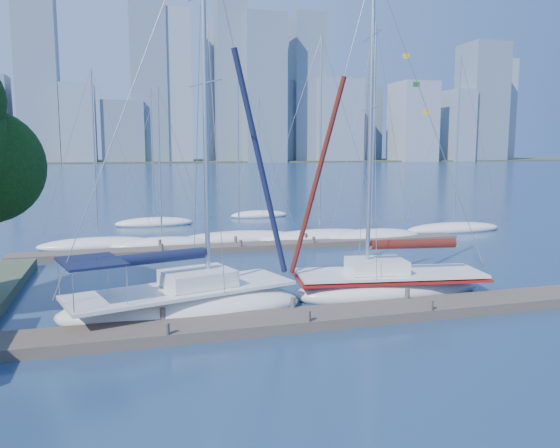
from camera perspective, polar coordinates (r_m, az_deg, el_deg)
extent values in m
plane|color=#172C4C|center=(20.90, 2.12, -10.46)|extent=(700.00, 700.00, 0.00)
cube|color=#4C4138|center=(20.84, 2.12, -9.93)|extent=(26.00, 2.00, 0.40)
cube|color=#4C4138|center=(36.36, -2.85, -2.35)|extent=(30.00, 1.80, 0.36)
cube|color=#38472D|center=(338.96, -15.31, 6.30)|extent=(800.00, 100.00, 1.50)
ellipsoid|color=white|center=(22.19, -10.12, -8.73)|extent=(10.07, 5.65, 1.68)
cube|color=white|center=(21.98, -10.16, -6.77)|extent=(9.32, 5.22, 0.13)
cube|color=white|center=(22.14, -8.57, -5.59)|extent=(3.15, 2.70, 0.62)
cylinder|color=silver|center=(21.82, -7.84, 12.49)|extent=(0.20, 0.20, 14.48)
cylinder|color=silver|center=(21.30, -13.11, -3.76)|extent=(4.39, 1.36, 0.11)
cylinder|color=#0F1834|center=(21.28, -13.12, -3.46)|extent=(4.13, 1.58, 0.45)
cube|color=#0F1834|center=(20.64, -19.17, -3.72)|extent=(2.67, 3.12, 0.09)
ellipsoid|color=white|center=(25.45, 11.35, -6.67)|extent=(9.34, 4.28, 1.58)
cube|color=white|center=(25.28, 11.39, -5.05)|extent=(8.64, 3.95, 0.13)
cube|color=white|center=(25.01, 10.04, -4.29)|extent=(2.79, 2.28, 0.58)
cylinder|color=silver|center=(24.38, 9.44, 10.28)|extent=(0.19, 0.19, 13.20)
cylinder|color=silver|center=(25.41, 13.77, -2.27)|extent=(4.23, 0.75, 0.11)
cylinder|color=#4C1410|center=(25.40, 13.77, -2.04)|extent=(3.94, 1.01, 0.42)
cube|color=maroon|center=(25.32, 11.38, -5.45)|extent=(8.85, 4.09, 0.11)
ellipsoid|color=white|center=(38.72, -18.43, -2.10)|extent=(8.07, 4.99, 1.07)
cylinder|color=silver|center=(38.21, -18.82, 7.07)|extent=(0.12, 0.12, 10.79)
ellipsoid|color=white|center=(37.86, -12.23, -2.10)|extent=(7.07, 3.62, 1.03)
cylinder|color=silver|center=(37.34, -12.47, 6.40)|extent=(0.11, 0.11, 9.72)
ellipsoid|color=white|center=(39.37, -4.30, -1.54)|extent=(9.08, 3.75, 1.15)
cylinder|color=silver|center=(38.86, -4.40, 8.22)|extent=(0.13, 0.13, 11.68)
ellipsoid|color=white|center=(39.64, 4.16, -1.45)|extent=(9.24, 3.85, 1.26)
cylinder|color=silver|center=(39.16, 4.26, 9.51)|extent=(0.14, 0.14, 13.24)
ellipsoid|color=white|center=(40.37, 9.51, -1.38)|extent=(8.20, 5.06, 1.24)
cylinder|color=silver|center=(39.91, 9.77, 10.06)|extent=(0.14, 0.14, 14.21)
ellipsoid|color=white|center=(46.38, 17.67, -0.50)|extent=(8.48, 2.53, 1.10)
cylinder|color=silver|center=(45.96, 18.04, 8.46)|extent=(0.12, 0.12, 12.86)
ellipsoid|color=white|center=(49.05, -12.99, 0.09)|extent=(6.78, 2.21, 1.06)
cylinder|color=silver|center=(48.64, -13.21, 7.35)|extent=(0.12, 0.12, 10.86)
ellipsoid|color=white|center=(53.91, -2.20, 0.93)|extent=(6.00, 3.59, 0.97)
cylinder|color=silver|center=(53.54, -2.23, 7.34)|extent=(0.11, 0.11, 10.63)
cube|color=#909CAD|center=(331.15, -23.77, 9.48)|extent=(15.73, 17.61, 41.31)
cube|color=gray|center=(304.70, -20.27, 9.76)|extent=(16.67, 19.81, 40.13)
cube|color=slate|center=(305.68, -16.10, 9.19)|extent=(21.69, 16.86, 32.40)
cube|color=#909CAD|center=(311.44, -11.43, 13.83)|extent=(21.84, 14.99, 81.42)
cube|color=gray|center=(330.31, -6.22, 13.29)|extent=(17.19, 17.46, 78.15)
cube|color=slate|center=(309.02, -1.75, 13.86)|extent=(22.26, 18.95, 79.69)
cube|color=#909CAD|center=(328.85, 1.04, 10.58)|extent=(13.41, 17.11, 46.41)
cube|color=gray|center=(322.89, 6.06, 10.66)|extent=(25.09, 18.80, 47.08)
cube|color=slate|center=(362.77, 8.88, 10.19)|extent=(16.05, 17.52, 45.97)
cube|color=#909CAD|center=(343.49, 13.70, 10.28)|extent=(22.56, 23.94, 46.87)
cube|color=gray|center=(359.56, 17.95, 9.71)|extent=(14.27, 21.38, 43.17)
cube|color=slate|center=(374.20, 20.28, 11.76)|extent=(24.75, 23.60, 72.46)
cube|color=#909CAD|center=(405.82, 21.77, 10.95)|extent=(17.28, 17.08, 66.99)
cube|color=slate|center=(315.05, -24.11, 15.93)|extent=(19.67, 18.00, 110.57)
cube|color=slate|center=(311.98, -13.62, 15.03)|extent=(18.70, 18.00, 95.14)
cube|color=slate|center=(317.51, -5.19, 15.05)|extent=(17.08, 18.00, 94.92)
cube|color=slate|center=(328.56, 2.77, 13.89)|extent=(18.00, 18.00, 84.29)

